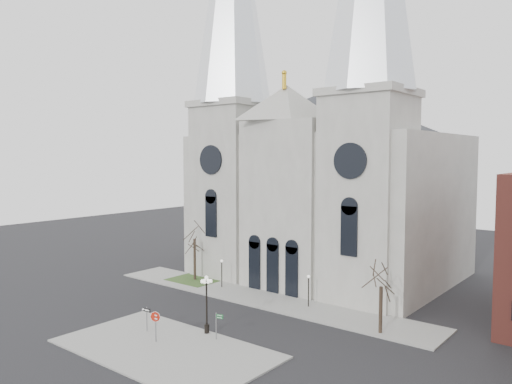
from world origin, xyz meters
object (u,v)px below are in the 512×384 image
Objects in this scene: stop_sign at (156,320)px; globe_lamp at (207,297)px; street_name_sign at (217,324)px; one_way_sign at (147,315)px.

globe_lamp is (1.87, 4.09, 1.35)m from stop_sign.
street_name_sign is (3.62, 3.52, -0.49)m from stop_sign.
stop_sign is 1.13× the size of street_name_sign.
globe_lamp is at bearing 148.34° from street_name_sign.
globe_lamp reaches higher than one_way_sign.
globe_lamp is 5.59m from one_way_sign.
globe_lamp is at bearing 64.10° from stop_sign.
stop_sign is at bearing -114.53° from globe_lamp.
street_name_sign is at bearing -17.90° from globe_lamp.
one_way_sign is (-2.55, 1.14, -0.37)m from stop_sign.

